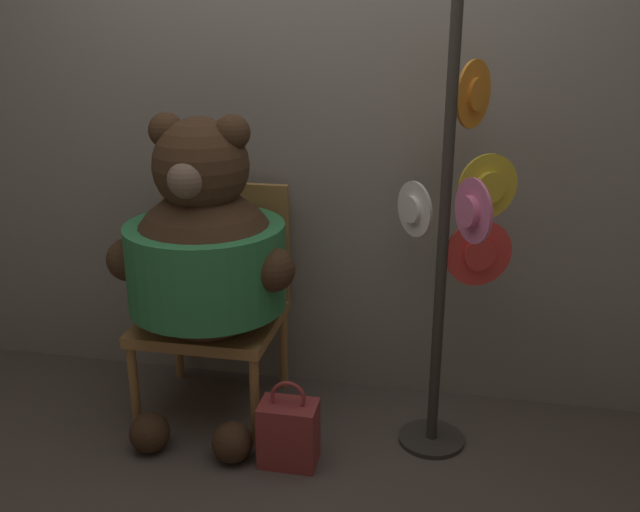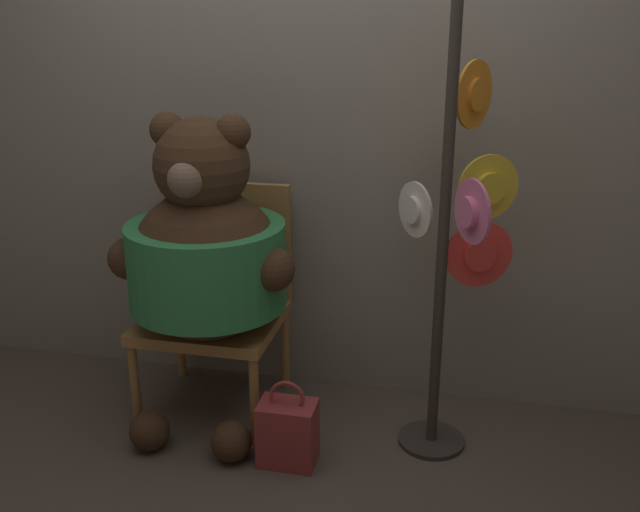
% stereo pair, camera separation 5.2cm
% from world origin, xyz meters
% --- Properties ---
extents(ground_plane, '(14.00, 14.00, 0.00)m').
position_xyz_m(ground_plane, '(0.00, 0.00, 0.00)').
color(ground_plane, '#4C423D').
extents(wall_back, '(8.00, 0.10, 2.20)m').
position_xyz_m(wall_back, '(0.00, 0.71, 1.10)').
color(wall_back, gray).
rests_on(wall_back, ground_plane).
extents(chair, '(0.60, 0.56, 1.01)m').
position_xyz_m(chair, '(-0.38, 0.43, 0.53)').
color(chair, '#9E703D').
rests_on(chair, ground_plane).
extents(teddy_bear, '(0.80, 0.71, 1.37)m').
position_xyz_m(teddy_bear, '(-0.35, 0.24, 0.78)').
color(teddy_bear, '#3D2819').
rests_on(teddy_bear, ground_plane).
extents(hat_display_rack, '(0.47, 0.54, 1.81)m').
position_xyz_m(hat_display_rack, '(0.67, 0.28, 0.90)').
color(hat_display_rack, '#332D28').
rests_on(hat_display_rack, ground_plane).
extents(handbag_on_ground, '(0.23, 0.16, 0.37)m').
position_xyz_m(handbag_on_ground, '(0.06, -0.02, 0.14)').
color(handbag_on_ground, maroon).
rests_on(handbag_on_ground, ground_plane).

